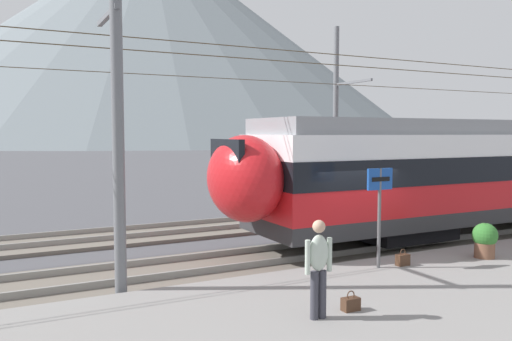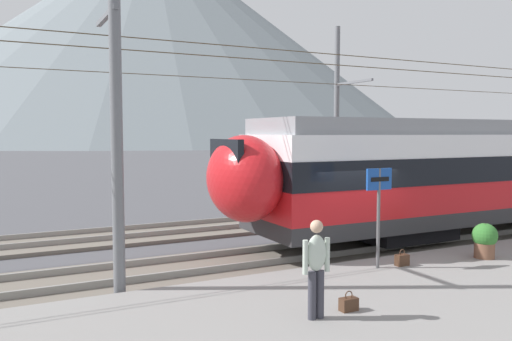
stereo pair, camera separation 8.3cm
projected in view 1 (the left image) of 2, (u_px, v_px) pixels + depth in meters
ground_plane at (345, 262)px, 13.74m from camera, size 400.00×400.00×0.00m
platform_slab at (500, 311)px, 9.53m from camera, size 120.00×7.64×0.30m
track_near at (325, 252)px, 14.58m from camera, size 120.00×3.00×0.28m
track_far at (248, 225)px, 18.98m from camera, size 120.00×3.00×0.28m
catenary_mast_west at (116, 106)px, 10.24m from camera, size 48.62×1.89×7.61m
catenary_mast_far_side at (338, 115)px, 23.09m from camera, size 48.62×2.61×8.20m
platform_sign at (380, 195)px, 11.92m from camera, size 0.70×0.08×2.33m
passenger_walking at (319, 264)px, 8.68m from camera, size 0.53×0.22×1.69m
handbag_beside_passenger at (351, 304)px, 9.12m from camera, size 0.32×0.18×0.36m
handbag_near_sign at (403, 260)px, 12.24m from camera, size 0.32×0.18×0.40m
potted_plant_platform_edge at (485, 238)px, 12.98m from camera, size 0.62×0.62×0.88m
mountain_central_peak at (150, 39)px, 198.03m from camera, size 204.29×204.29×79.68m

